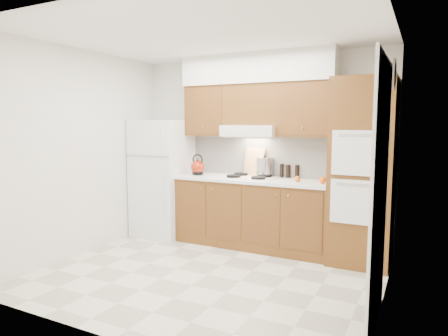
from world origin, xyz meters
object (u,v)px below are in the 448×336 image
oven_cabinet (362,172)px  kettle (198,167)px  fridge (163,178)px  stock_pot (264,166)px

oven_cabinet → kettle: 2.24m
fridge → oven_cabinet: (2.85, 0.03, 0.24)m
oven_cabinet → stock_pot: oven_cabinet is taller
stock_pot → oven_cabinet: bearing=-9.0°
kettle → stock_pot: (0.93, 0.23, 0.04)m
fridge → oven_cabinet: 2.86m
oven_cabinet → stock_pot: bearing=171.0°
fridge → kettle: fridge is taller
fridge → oven_cabinet: oven_cabinet is taller
oven_cabinet → fridge: bearing=-179.3°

